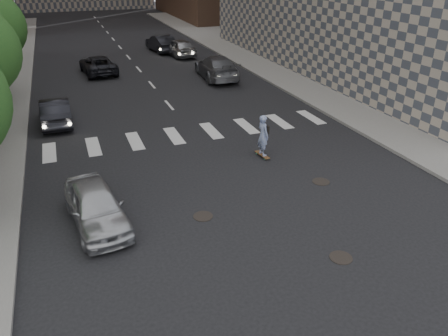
% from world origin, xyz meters
% --- Properties ---
extents(ground, '(160.00, 160.00, 0.00)m').
position_xyz_m(ground, '(0.00, 0.00, 0.00)').
color(ground, black).
rests_on(ground, ground).
extents(sidewalk_right, '(13.00, 80.00, 0.15)m').
position_xyz_m(sidewalk_right, '(14.50, 20.00, 0.07)').
color(sidewalk_right, gray).
rests_on(sidewalk_right, ground).
extents(manhole_a, '(0.70, 0.70, 0.02)m').
position_xyz_m(manhole_a, '(1.20, -2.50, 0.01)').
color(manhole_a, black).
rests_on(manhole_a, ground).
extents(manhole_b, '(0.70, 0.70, 0.02)m').
position_xyz_m(manhole_b, '(-2.00, 1.20, 0.01)').
color(manhole_b, black).
rests_on(manhole_b, ground).
extents(manhole_c, '(0.70, 0.70, 0.02)m').
position_xyz_m(manhole_c, '(3.30, 2.00, 0.01)').
color(manhole_c, black).
rests_on(manhole_c, ground).
extents(skateboarder, '(0.53, 1.02, 1.99)m').
position_xyz_m(skateboarder, '(2.12, 5.09, 1.04)').
color(skateboarder, brown).
rests_on(skateboarder, ground).
extents(silver_sedan, '(2.19, 4.30, 1.40)m').
position_xyz_m(silver_sedan, '(-5.50, 2.00, 0.70)').
color(silver_sedan, '#B7B9BF').
rests_on(silver_sedan, ground).
extents(traffic_car_a, '(1.54, 4.32, 1.42)m').
position_xyz_m(traffic_car_a, '(-6.50, 13.00, 0.71)').
color(traffic_car_a, black).
rests_on(traffic_car_a, ground).
extents(traffic_car_b, '(2.71, 5.84, 1.65)m').
position_xyz_m(traffic_car_b, '(4.93, 19.13, 0.83)').
color(traffic_car_b, slate).
rests_on(traffic_car_b, ground).
extents(traffic_car_c, '(2.71, 5.09, 1.36)m').
position_xyz_m(traffic_car_c, '(-3.16, 23.68, 0.68)').
color(traffic_car_c, black).
rests_on(traffic_car_c, ground).
extents(traffic_car_d, '(2.43, 4.79, 1.56)m').
position_xyz_m(traffic_car_d, '(4.44, 27.77, 0.78)').
color(traffic_car_d, '#A0A2A7').
rests_on(traffic_car_d, ground).
extents(traffic_car_e, '(2.22, 4.86, 1.55)m').
position_xyz_m(traffic_car_e, '(3.38, 30.38, 0.77)').
color(traffic_car_e, black).
rests_on(traffic_car_e, ground).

